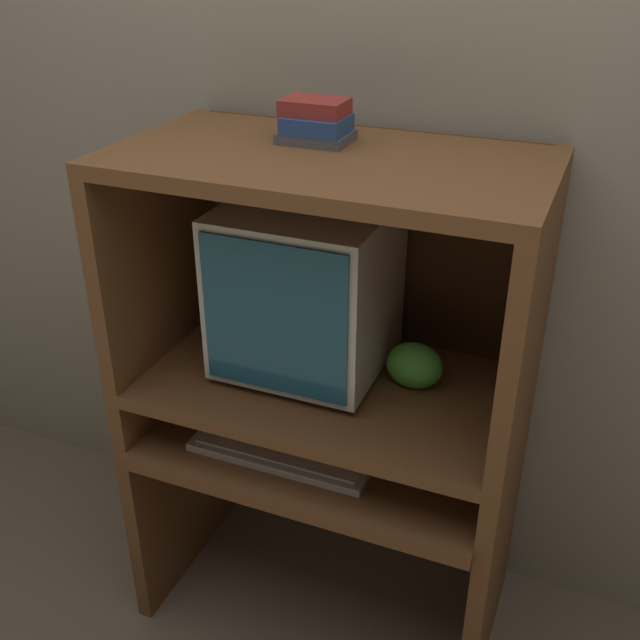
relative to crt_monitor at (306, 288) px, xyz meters
name	(u,v)px	position (x,y,z in m)	size (l,w,h in m)	color
wall_back	(378,139)	(0.07, 0.29, 0.31)	(6.00, 0.06, 2.60)	gray
desk_base	(323,504)	(0.07, -0.07, -0.61)	(0.96, 0.56, 0.60)	brown
desk_monitor_shelf	(328,391)	(0.07, -0.04, -0.26)	(0.96, 0.54, 0.17)	brown
hutch_upper	(334,232)	(0.07, -0.01, 0.16)	(0.96, 0.54, 0.57)	brown
crt_monitor	(306,288)	(0.00, 0.00, 0.00)	(0.39, 0.38, 0.43)	beige
keyboard	(283,449)	(0.00, -0.16, -0.38)	(0.47, 0.17, 0.03)	beige
mouse	(400,474)	(0.30, -0.14, -0.38)	(0.07, 0.05, 0.03)	#28282B
snack_bag	(415,365)	(0.28, 0.01, -0.16)	(0.14, 0.11, 0.12)	green
book_stack	(316,122)	(0.01, 0.04, 0.40)	(0.16, 0.12, 0.10)	#4C4C51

